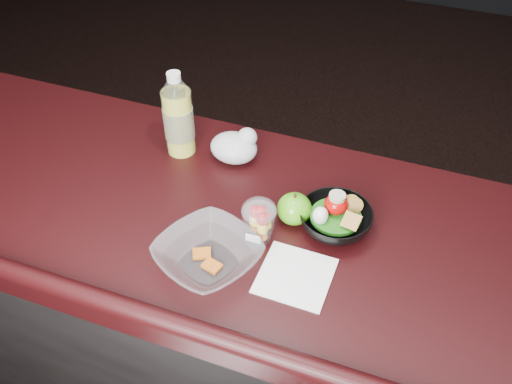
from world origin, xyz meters
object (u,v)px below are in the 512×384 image
Objects in this scene: green_apple at (294,209)px; lemonade_bottle at (179,120)px; snack_bowl at (335,218)px; fruit_cup at (259,221)px; takeout_bowl at (208,255)px.

lemonade_bottle is at bearing 157.74° from green_apple.
snack_bowl is (0.10, 0.01, -0.01)m from green_apple.
green_apple is at bearing 55.19° from fruit_cup.
takeout_bowl is (-0.14, -0.20, -0.01)m from green_apple.
snack_bowl is at bearing -16.90° from lemonade_bottle.
fruit_cup is at bearing 53.34° from takeout_bowl.
green_apple is 0.10m from snack_bowl.
snack_bowl is at bearing 40.56° from takeout_bowl.
lemonade_bottle is at bearing 163.10° from snack_bowl.
fruit_cup reaches higher than snack_bowl.
green_apple is at bearing -174.35° from snack_bowl.
lemonade_bottle is 0.42m from green_apple.
fruit_cup is 0.11m from green_apple.
lemonade_bottle is 1.20× the size of snack_bowl.
snack_bowl is at bearing 31.10° from fruit_cup.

